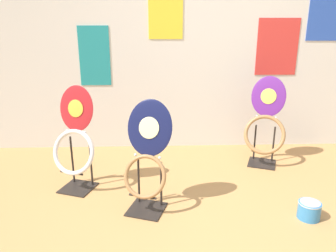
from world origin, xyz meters
TOP-DOWN VIEW (x-y plane):
  - wall_back at (0.00, 2.05)m, footprint 8.00×0.07m
  - toilet_seat_display_purple_note at (0.61, 1.47)m, footprint 0.48×0.45m
  - toilet_seat_display_navy_moon at (-0.60, 0.62)m, footprint 0.44×0.41m
  - toilet_seat_display_crimson_swirl at (-1.25, 0.98)m, footprint 0.45×0.36m
  - paint_can at (0.65, 0.42)m, footprint 0.18×0.18m

SIDE VIEW (x-z plane):
  - paint_can at x=0.65m, z-range 0.00..0.14m
  - toilet_seat_display_purple_note at x=0.61m, z-range -0.05..0.88m
  - toilet_seat_display_crimson_swirl at x=-1.25m, z-range -0.02..0.92m
  - toilet_seat_display_navy_moon at x=-0.60m, z-range 0.00..0.89m
  - wall_back at x=0.00m, z-range 0.00..2.60m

